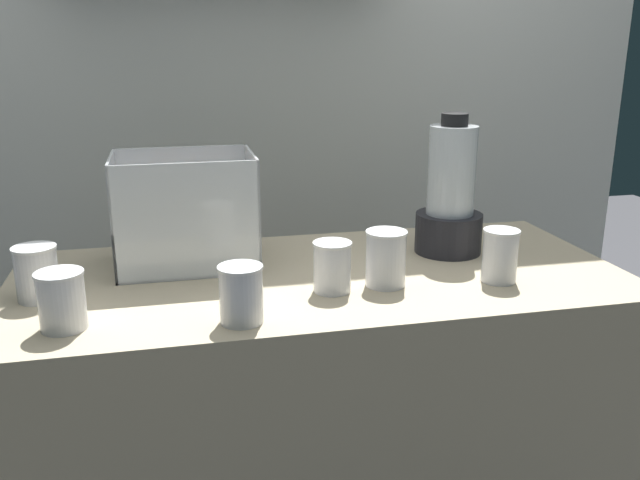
{
  "coord_description": "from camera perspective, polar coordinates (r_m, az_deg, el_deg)",
  "views": [
    {
      "loc": [
        -0.32,
        -1.42,
        1.41
      ],
      "look_at": [
        0.0,
        0.0,
        0.98
      ],
      "focal_mm": 37.44,
      "sensor_mm": 36.0,
      "label": 1
    }
  ],
  "objects": [
    {
      "name": "juice_cup_carrot_left",
      "position": [
        1.33,
        -21.17,
        -5.14
      ],
      "size": [
        0.09,
        0.09,
        0.11
      ],
      "color": "white",
      "rests_on": "counter"
    },
    {
      "name": "carrot_display_bin",
      "position": [
        1.62,
        -11.36,
        0.82
      ],
      "size": [
        0.32,
        0.24,
        0.27
      ],
      "color": "white",
      "rests_on": "counter"
    },
    {
      "name": "juice_cup_beet_middle",
      "position": [
        1.27,
        -6.75,
        -4.91
      ],
      "size": [
        0.09,
        0.09,
        0.11
      ],
      "color": "white",
      "rests_on": "counter"
    },
    {
      "name": "juice_cup_pomegranate_right",
      "position": [
        1.42,
        0.86,
        -2.56
      ],
      "size": [
        0.08,
        0.08,
        0.11
      ],
      "color": "white",
      "rests_on": "counter"
    },
    {
      "name": "counter",
      "position": [
        1.75,
        0.0,
        -16.91
      ],
      "size": [
        1.4,
        0.64,
        0.9
      ],
      "primitive_type": "cube",
      "color": "tan",
      "rests_on": "ground_plane"
    },
    {
      "name": "back_wall_unit",
      "position": [
        2.21,
        -4.73,
        12.77
      ],
      "size": [
        2.6,
        0.24,
        2.5
      ],
      "color": "silver",
      "rests_on": "ground_plane"
    },
    {
      "name": "juice_cup_mango_far_right",
      "position": [
        1.46,
        5.64,
        -1.79
      ],
      "size": [
        0.09,
        0.09,
        0.12
      ],
      "color": "white",
      "rests_on": "counter"
    },
    {
      "name": "juice_cup_orange_far_left",
      "position": [
        1.49,
        -23.01,
        -2.92
      ],
      "size": [
        0.09,
        0.09,
        0.11
      ],
      "color": "white",
      "rests_on": "counter"
    },
    {
      "name": "juice_cup_carrot_rightmost",
      "position": [
        1.53,
        15.11,
        -1.55
      ],
      "size": [
        0.08,
        0.08,
        0.12
      ],
      "color": "white",
      "rests_on": "counter"
    },
    {
      "name": "blender_pitcher",
      "position": [
        1.69,
        11.06,
        3.43
      ],
      "size": [
        0.17,
        0.17,
        0.35
      ],
      "color": "black",
      "rests_on": "counter"
    }
  ]
}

